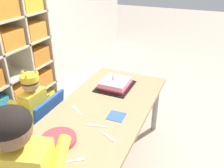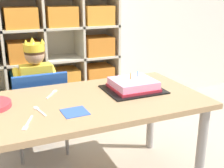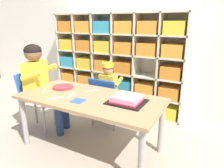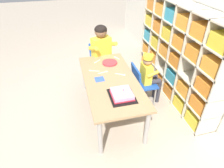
{
  "view_description": "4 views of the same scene",
  "coord_description": "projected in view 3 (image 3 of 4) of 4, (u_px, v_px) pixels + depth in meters",
  "views": [
    {
      "loc": [
        -1.32,
        -0.66,
        1.56
      ],
      "look_at": [
        0.23,
        0.01,
        0.68
      ],
      "focal_mm": 37.4,
      "sensor_mm": 36.0,
      "label": 1
    },
    {
      "loc": [
        -0.38,
        -1.4,
        1.14
      ],
      "look_at": [
        0.23,
        0.02,
        0.64
      ],
      "focal_mm": 46.26,
      "sensor_mm": 36.0,
      "label": 2
    },
    {
      "loc": [
        1.09,
        -1.55,
        1.27
      ],
      "look_at": [
        0.24,
        0.02,
        0.73
      ],
      "focal_mm": 32.73,
      "sensor_mm": 36.0,
      "label": 3
    },
    {
      "loc": [
        2.04,
        -0.49,
        1.97
      ],
      "look_at": [
        0.17,
        -0.02,
        0.62
      ],
      "focal_mm": 30.73,
      "sensor_mm": 36.0,
      "label": 4
    }
  ],
  "objects": [
    {
      "name": "fork_near_cake_tray",
      "position": [
        71.0,
        95.0,
        2.04
      ],
      "size": [
        0.04,
        0.14,
        0.0
      ],
      "rotation": [
        0.0,
        0.0,
        4.93
      ],
      "color": "white",
      "rests_on": "activity_table"
    },
    {
      "name": "storage_cubby_shelf",
      "position": [
        116.0,
        63.0,
        3.02
      ],
      "size": [
        2.0,
        0.31,
        1.4
      ],
      "color": "beige",
      "rests_on": "ground"
    },
    {
      "name": "fork_near_child_seat",
      "position": [
        44.0,
        91.0,
        2.16
      ],
      "size": [
        0.09,
        0.11,
        0.0
      ],
      "rotation": [
        0.0,
        0.0,
        2.23
      ],
      "color": "white",
      "rests_on": "activity_table"
    },
    {
      "name": "fork_at_table_front_edge",
      "position": [
        62.0,
        83.0,
        2.46
      ],
      "size": [
        0.12,
        0.07,
        0.0
      ],
      "rotation": [
        0.0,
        0.0,
        0.48
      ],
      "color": "white",
      "rests_on": "activity_table"
    },
    {
      "name": "birthday_cake_on_tray",
      "position": [
        127.0,
        99.0,
        1.86
      ],
      "size": [
        0.34,
        0.29,
        0.1
      ],
      "color": "black",
      "rests_on": "activity_table"
    },
    {
      "name": "paper_plate_stack",
      "position": [
        63.0,
        87.0,
        2.26
      ],
      "size": [
        0.22,
        0.22,
        0.02
      ],
      "primitive_type": "cylinder",
      "color": "#DB333D",
      "rests_on": "activity_table"
    },
    {
      "name": "classroom_back_wall",
      "position": [
        141.0,
        10.0,
        2.86
      ],
      "size": [
        6.78,
        0.1,
        2.86
      ],
      "primitive_type": "cube",
      "color": "silver",
      "rests_on": "ground"
    },
    {
      "name": "fork_beside_plate_stack",
      "position": [
        56.0,
        98.0,
        1.97
      ],
      "size": [
        0.07,
        0.14,
        0.0
      ],
      "rotation": [
        0.0,
        0.0,
        1.19
      ],
      "color": "white",
      "rests_on": "activity_table"
    },
    {
      "name": "child_with_crown",
      "position": [
        110.0,
        84.0,
        2.57
      ],
      "size": [
        0.3,
        0.31,
        0.84
      ],
      "rotation": [
        0.0,
        0.0,
        3.14
      ],
      "color": "yellow",
      "rests_on": "ground"
    },
    {
      "name": "adult_helper_seated",
      "position": [
        41.0,
        79.0,
        2.35
      ],
      "size": [
        0.48,
        0.46,
        1.04
      ],
      "rotation": [
        0.0,
        0.0,
        1.87
      ],
      "color": "yellow",
      "rests_on": "ground"
    },
    {
      "name": "activity_table",
      "position": [
        90.0,
        103.0,
        2.02
      ],
      "size": [
        1.43,
        0.68,
        0.57
      ],
      "color": "#A37F56",
      "rests_on": "ground"
    },
    {
      "name": "ground",
      "position": [
        91.0,
        147.0,
        2.17
      ],
      "size": [
        16.0,
        16.0,
        0.0
      ],
      "primitive_type": "plane",
      "color": "tan"
    },
    {
      "name": "classroom_chair_blue",
      "position": [
        106.0,
        97.0,
        2.52
      ],
      "size": [
        0.38,
        0.32,
        0.63
      ],
      "rotation": [
        0.0,
        0.0,
        3.14
      ],
      "color": "#1E4CA8",
      "rests_on": "ground"
    },
    {
      "name": "fork_scattered_mid_table",
      "position": [
        92.0,
        91.0,
        2.18
      ],
      "size": [
        0.09,
        0.13,
        0.0
      ],
      "rotation": [
        0.0,
        0.0,
        4.13
      ],
      "color": "white",
      "rests_on": "activity_table"
    },
    {
      "name": "classroom_chair_adult_side",
      "position": [
        34.0,
        95.0,
        2.44
      ],
      "size": [
        0.41,
        0.39,
        0.71
      ],
      "rotation": [
        0.0,
        0.0,
        1.87
      ],
      "color": "blue",
      "rests_on": "ground"
    },
    {
      "name": "paper_napkin_square",
      "position": [
        78.0,
        101.0,
        1.9
      ],
      "size": [
        0.13,
        0.13,
        0.0
      ],
      "primitive_type": "cube",
      "rotation": [
        0.0,
        0.0,
        0.04
      ],
      "color": "#3356B7",
      "rests_on": "activity_table"
    }
  ]
}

